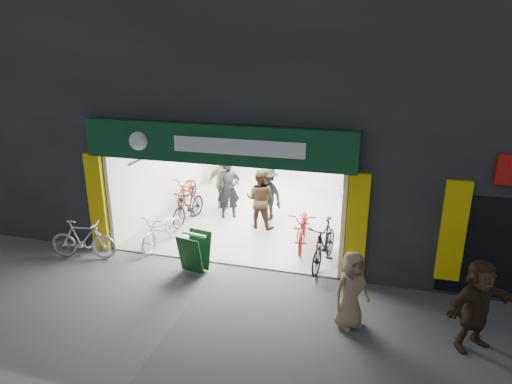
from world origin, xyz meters
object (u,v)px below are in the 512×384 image
at_px(bike_left_front, 163,229).
at_px(pedestrian_near, 351,290).
at_px(sandwich_board, 195,251).
at_px(parked_bike, 83,240).
at_px(bike_right_front, 324,244).

height_order(bike_left_front, pedestrian_near, pedestrian_near).
xyz_separation_m(bike_left_front, sandwich_board, (1.38, -1.10, 0.05)).
bearing_deg(parked_bike, pedestrian_near, -108.97).
distance_m(bike_right_front, pedestrian_near, 2.48).
xyz_separation_m(bike_left_front, bike_right_front, (4.29, -0.00, 0.10)).
height_order(bike_left_front, sandwich_board, sandwich_board).
distance_m(parked_bike, pedestrian_near, 6.79).
xyz_separation_m(bike_right_front, pedestrian_near, (0.81, -2.34, 0.20)).
bearing_deg(bike_right_front, pedestrian_near, -62.54).
bearing_deg(sandwich_board, pedestrian_near, -7.79).
height_order(bike_left_front, parked_bike, parked_bike).
relative_size(bike_left_front, bike_right_front, 0.94).
relative_size(bike_right_front, sandwich_board, 2.03).
relative_size(bike_left_front, sandwich_board, 1.91).
relative_size(bike_left_front, parked_bike, 1.06).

